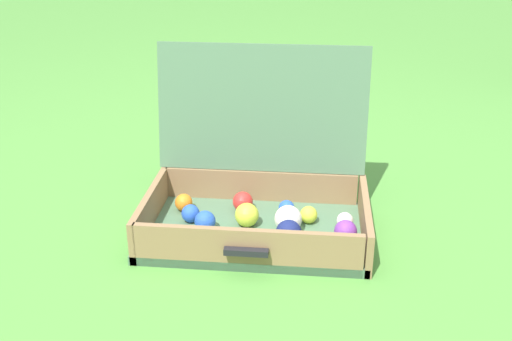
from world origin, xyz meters
The scene contains 2 objects.
ground_plane centered at (0.00, 0.00, 0.00)m, with size 16.00×16.00×0.00m, color #4C8C38.
open_suitcase centered at (0.01, 0.12, 0.11)m, with size 0.61×0.46×0.48m.
Camera 1 is at (0.15, -1.41, 0.85)m, focal length 42.70 mm.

